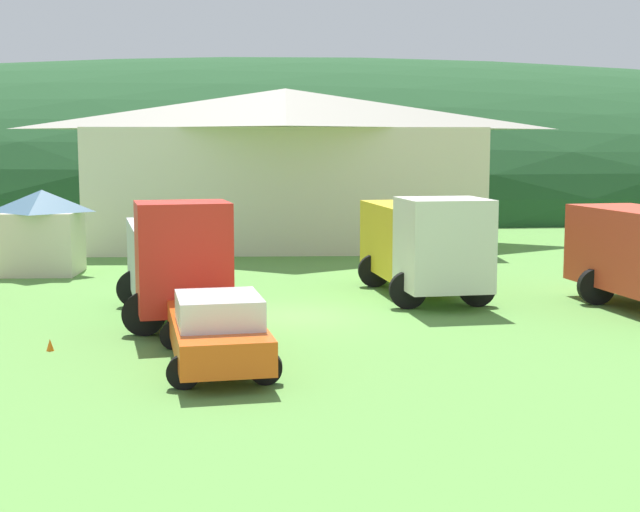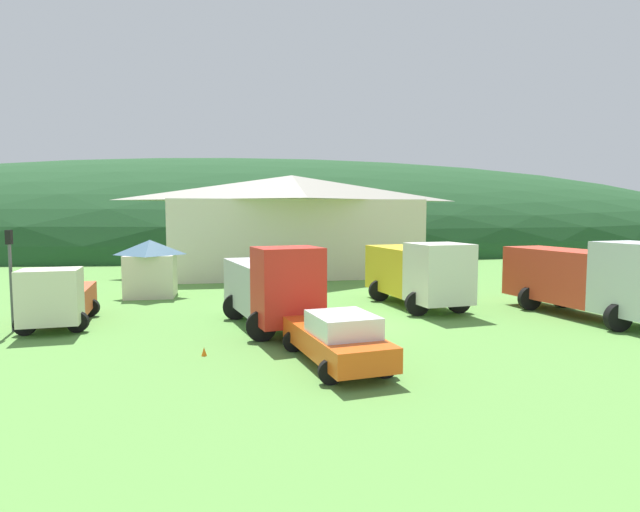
{
  "view_description": "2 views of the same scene",
  "coord_description": "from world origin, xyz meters",
  "px_view_note": "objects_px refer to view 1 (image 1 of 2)",
  "views": [
    {
      "loc": [
        -0.13,
        -24.85,
        4.83
      ],
      "look_at": [
        0.93,
        2.47,
        1.4
      ],
      "focal_mm": 50.41,
      "sensor_mm": 36.0,
      "label": 1
    },
    {
      "loc": [
        -4.75,
        -20.92,
        4.64
      ],
      "look_at": [
        -0.44,
        4.2,
        2.5
      ],
      "focal_mm": 29.21,
      "sensor_mm": 36.0,
      "label": 2
    }
  ],
  "objects_px": {
    "play_shed_cream": "(43,231)",
    "crane_truck_red": "(176,258)",
    "service_pickup_orange": "(217,330)",
    "heavy_rig_striped": "(423,241)",
    "traffic_cone_near_pickup": "(50,351)",
    "depot_building": "(286,164)"
  },
  "relations": [
    {
      "from": "play_shed_cream",
      "to": "service_pickup_orange",
      "type": "distance_m",
      "value": 16.27
    },
    {
      "from": "play_shed_cream",
      "to": "crane_truck_red",
      "type": "height_order",
      "value": "crane_truck_red"
    },
    {
      "from": "heavy_rig_striped",
      "to": "service_pickup_orange",
      "type": "height_order",
      "value": "heavy_rig_striped"
    },
    {
      "from": "crane_truck_red",
      "to": "heavy_rig_striped",
      "type": "height_order",
      "value": "crane_truck_red"
    },
    {
      "from": "play_shed_cream",
      "to": "depot_building",
      "type": "bearing_deg",
      "value": 48.65
    },
    {
      "from": "depot_building",
      "to": "traffic_cone_near_pickup",
      "type": "xyz_separation_m",
      "value": [
        -5.57,
        -22.99,
        -3.85
      ]
    },
    {
      "from": "heavy_rig_striped",
      "to": "service_pickup_orange",
      "type": "xyz_separation_m",
      "value": [
        -5.86,
        -8.91,
        -0.94
      ]
    },
    {
      "from": "play_shed_cream",
      "to": "traffic_cone_near_pickup",
      "type": "bearing_deg",
      "value": -74.72
    },
    {
      "from": "service_pickup_orange",
      "to": "traffic_cone_near_pickup",
      "type": "relative_size",
      "value": 9.46
    },
    {
      "from": "service_pickup_orange",
      "to": "crane_truck_red",
      "type": "bearing_deg",
      "value": -174.37
    },
    {
      "from": "crane_truck_red",
      "to": "traffic_cone_near_pickup",
      "type": "xyz_separation_m",
      "value": [
        -2.49,
        -3.89,
        -1.69
      ]
    },
    {
      "from": "heavy_rig_striped",
      "to": "crane_truck_red",
      "type": "bearing_deg",
      "value": -73.82
    },
    {
      "from": "crane_truck_red",
      "to": "traffic_cone_near_pickup",
      "type": "relative_size",
      "value": 12.48
    },
    {
      "from": "crane_truck_red",
      "to": "play_shed_cream",
      "type": "bearing_deg",
      "value": -158.23
    },
    {
      "from": "play_shed_cream",
      "to": "traffic_cone_near_pickup",
      "type": "height_order",
      "value": "play_shed_cream"
    },
    {
      "from": "service_pickup_orange",
      "to": "heavy_rig_striped",
      "type": "bearing_deg",
      "value": 136.81
    },
    {
      "from": "traffic_cone_near_pickup",
      "to": "service_pickup_orange",
      "type": "bearing_deg",
      "value": -22.68
    },
    {
      "from": "traffic_cone_near_pickup",
      "to": "play_shed_cream",
      "type": "bearing_deg",
      "value": 105.28
    },
    {
      "from": "play_shed_cream",
      "to": "crane_truck_red",
      "type": "relative_size",
      "value": 0.44
    },
    {
      "from": "crane_truck_red",
      "to": "traffic_cone_near_pickup",
      "type": "bearing_deg",
      "value": -44.92
    },
    {
      "from": "service_pickup_orange",
      "to": "traffic_cone_near_pickup",
      "type": "distance_m",
      "value": 4.45
    },
    {
      "from": "crane_truck_red",
      "to": "heavy_rig_striped",
      "type": "xyz_separation_m",
      "value": [
        7.4,
        3.33,
        0.08
      ]
    }
  ]
}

